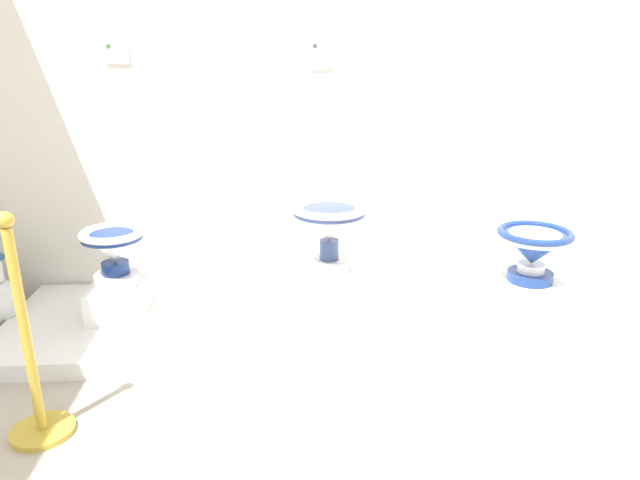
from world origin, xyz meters
The scene contains 11 objects.
wall_back centered at (2.07, 3.16, 1.54)m, with size 4.33×0.06×3.09m, color white.
display_platform centered at (2.07, 2.61, 0.05)m, with size 3.57×1.00×0.09m, color white.
plinth_block_central_ornate centered at (0.89, 2.65, 0.18)m, with size 0.29×0.36×0.18m, color white.
antique_toilet_central_ornate centered at (0.89, 2.65, 0.48)m, with size 0.34×0.34×0.32m.
plinth_block_slender_white centered at (2.07, 2.57, 0.23)m, with size 0.34×0.39×0.27m, color white.
antique_toilet_slender_white centered at (2.07, 2.57, 0.62)m, with size 0.40×0.40×0.37m.
plinth_block_leftmost centered at (3.24, 2.63, 0.16)m, with size 0.40×0.31×0.14m, color white.
antique_toilet_leftmost centered at (3.24, 2.63, 0.44)m, with size 0.42×0.42×0.31m.
info_placard_first centered at (0.90, 3.12, 1.49)m, with size 0.14×0.01×0.12m.
info_placard_second centered at (2.06, 3.12, 1.48)m, with size 0.12×0.01×0.16m.
stanchion_post_near_left centered at (0.81, 1.71, 0.28)m, with size 0.25×0.25×0.95m.
Camera 1 is at (1.82, -0.36, 1.50)m, focal length 32.09 mm.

